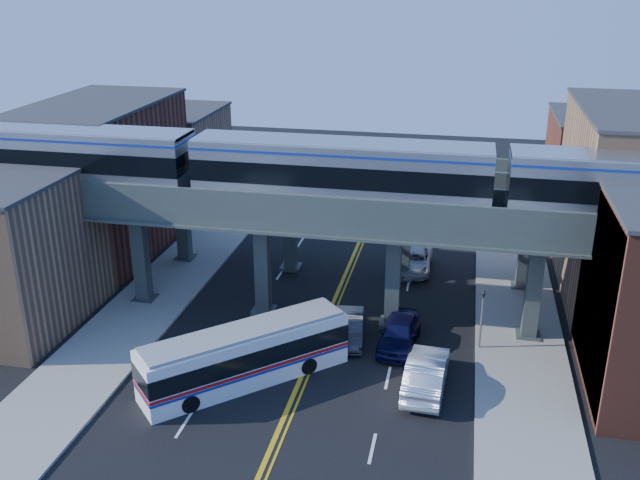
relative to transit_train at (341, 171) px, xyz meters
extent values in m
plane|color=black|center=(-0.78, -8.00, -9.47)|extent=(120.00, 120.00, 0.00)
cube|color=gray|center=(-12.28, 2.00, -9.39)|extent=(5.00, 70.00, 0.16)
cube|color=gray|center=(10.72, 2.00, -9.39)|extent=(5.00, 70.00, 0.16)
cube|color=#A47A55|center=(-19.28, -4.00, -4.97)|extent=(8.00, 10.00, 9.00)
cube|color=brown|center=(-19.28, 8.00, -3.97)|extent=(8.00, 14.00, 11.00)
cube|color=#A47A55|center=(-19.28, 21.00, -5.47)|extent=(8.00, 10.00, 8.00)
cube|color=#A47A55|center=(17.72, 8.00, -3.47)|extent=(8.00, 14.00, 12.00)
cube|color=brown|center=(17.72, 21.00, -4.97)|extent=(8.00, 10.00, 9.00)
cube|color=teal|center=(13.77, -4.00, -4.72)|extent=(0.10, 9.50, 9.50)
cube|color=#38413E|center=(-12.78, 0.00, -6.47)|extent=(0.85, 0.85, 6.00)
cube|color=#38413E|center=(-4.78, 0.00, -6.47)|extent=(0.85, 0.85, 6.00)
cube|color=#38413E|center=(3.22, 0.00, -6.47)|extent=(0.85, 0.85, 6.00)
cube|color=#38413E|center=(11.22, 0.00, -6.47)|extent=(0.85, 0.85, 6.00)
cube|color=#444D47|center=(-0.78, 0.00, -2.77)|extent=(52.00, 3.60, 1.40)
cube|color=#38413E|center=(-12.78, 7.00, -6.47)|extent=(0.85, 0.85, 6.00)
cube|color=#38413E|center=(-4.78, 7.00, -6.47)|extent=(0.85, 0.85, 6.00)
cube|color=#38413E|center=(3.22, 7.00, -6.47)|extent=(0.85, 0.85, 6.00)
cube|color=#38413E|center=(11.22, 7.00, -6.47)|extent=(0.85, 0.85, 6.00)
cube|color=#444D47|center=(-0.78, 7.00, -2.77)|extent=(52.00, 3.60, 1.40)
cube|color=black|center=(-12.27, 0.00, -1.93)|extent=(2.44, 2.44, 0.28)
cube|color=silver|center=(-17.67, 0.00, -0.01)|extent=(16.87, 3.22, 3.55)
cube|color=black|center=(-17.67, 0.00, 0.14)|extent=(16.89, 3.28, 1.22)
cube|color=black|center=(-5.40, 0.00, -1.93)|extent=(2.44, 2.44, 0.28)
cube|color=black|center=(5.40, 0.00, -1.93)|extent=(2.44, 2.44, 0.28)
cube|color=silver|center=(0.00, 0.00, -0.01)|extent=(16.87, 3.22, 3.55)
cube|color=black|center=(0.00, 0.00, 0.14)|extent=(16.89, 3.28, 1.22)
cube|color=black|center=(12.27, 0.00, -1.93)|extent=(2.44, 2.44, 0.28)
cylinder|color=slate|center=(-0.48, -5.00, -8.32)|extent=(0.09, 0.09, 2.30)
cylinder|color=red|center=(-0.48, -5.00, -7.22)|extent=(0.76, 0.04, 0.76)
cylinder|color=slate|center=(8.42, -2.00, -7.87)|extent=(0.12, 0.12, 3.20)
imported|color=black|center=(8.42, -2.00, -5.82)|extent=(0.15, 0.18, 0.90)
cube|color=white|center=(-3.53, -7.73, -8.03)|extent=(9.76, 9.38, 2.87)
cube|color=black|center=(-3.53, -7.73, -7.66)|extent=(9.83, 9.45, 0.97)
cube|color=#B21419|center=(-3.53, -7.73, -8.31)|extent=(9.82, 9.44, 0.17)
cylinder|color=black|center=(-6.12, -10.17, -9.00)|extent=(2.40, 2.46, 0.93)
cylinder|color=black|center=(-1.26, -5.60, -9.00)|extent=(2.40, 2.46, 0.93)
imported|color=black|center=(3.93, -2.47, -8.61)|extent=(2.36, 5.16, 1.72)
imported|color=#2C2D2F|center=(1.02, -2.32, -8.72)|extent=(2.18, 4.71, 1.50)
imported|color=#BABBBC|center=(3.91, 8.57, -8.77)|extent=(2.32, 5.00, 1.39)
imported|color=silver|center=(3.09, 16.14, -8.68)|extent=(2.91, 5.68, 1.58)
imported|color=silver|center=(5.72, -6.60, -8.55)|extent=(2.22, 5.66, 1.84)
camera|label=1|loc=(6.80, -38.42, 10.97)|focal=40.00mm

